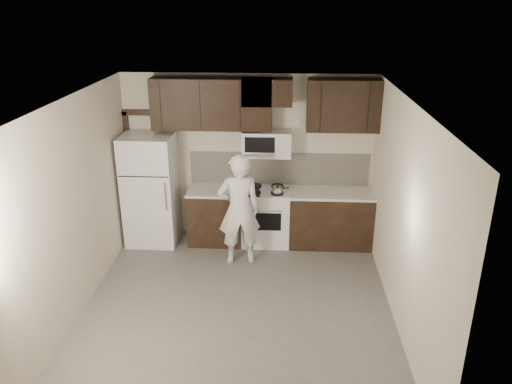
# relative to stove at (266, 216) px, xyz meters

# --- Properties ---
(floor) EXTENTS (4.50, 4.50, 0.00)m
(floor) POSITION_rel_stove_xyz_m (-0.30, -1.94, -0.46)
(floor) COLOR #585553
(floor) RESTS_ON ground
(back_wall) EXTENTS (4.00, 0.00, 4.00)m
(back_wall) POSITION_rel_stove_xyz_m (-0.30, 0.31, 0.89)
(back_wall) COLOR beige
(back_wall) RESTS_ON ground
(ceiling) EXTENTS (4.50, 4.50, 0.00)m
(ceiling) POSITION_rel_stove_xyz_m (-0.30, -1.94, 2.24)
(ceiling) COLOR white
(ceiling) RESTS_ON back_wall
(counter_run) EXTENTS (2.95, 0.64, 0.91)m
(counter_run) POSITION_rel_stove_xyz_m (0.30, 0.00, -0.00)
(counter_run) COLOR black
(counter_run) RESTS_ON floor
(stove) EXTENTS (0.76, 0.66, 0.94)m
(stove) POSITION_rel_stove_xyz_m (0.00, 0.00, 0.00)
(stove) COLOR silver
(stove) RESTS_ON floor
(backsplash) EXTENTS (2.90, 0.02, 0.54)m
(backsplash) POSITION_rel_stove_xyz_m (0.20, 0.30, 0.72)
(backsplash) COLOR beige
(backsplash) RESTS_ON counter_run
(upper_cabinets) EXTENTS (3.48, 0.35, 0.78)m
(upper_cabinets) POSITION_rel_stove_xyz_m (-0.09, 0.14, 1.82)
(upper_cabinets) COLOR black
(upper_cabinets) RESTS_ON back_wall
(microwave) EXTENTS (0.76, 0.42, 0.40)m
(microwave) POSITION_rel_stove_xyz_m (-0.00, 0.12, 1.19)
(microwave) COLOR silver
(microwave) RESTS_ON upper_cabinets
(refrigerator) EXTENTS (0.80, 0.76, 1.80)m
(refrigerator) POSITION_rel_stove_xyz_m (-1.85, -0.05, 0.44)
(refrigerator) COLOR silver
(refrigerator) RESTS_ON floor
(door_trim) EXTENTS (0.50, 0.08, 2.12)m
(door_trim) POSITION_rel_stove_xyz_m (-2.22, 0.27, 0.79)
(door_trim) COLOR black
(door_trim) RESTS_ON floor
(saucepan) EXTENTS (0.26, 0.17, 0.15)m
(saucepan) POSITION_rel_stove_xyz_m (0.18, -0.15, 0.51)
(saucepan) COLOR silver
(saucepan) RESTS_ON stove
(baking_tray) EXTENTS (0.44, 0.34, 0.02)m
(baking_tray) POSITION_rel_stove_xyz_m (-0.31, -0.15, 0.46)
(baking_tray) COLOR black
(baking_tray) RESTS_ON counter_run
(pizza) EXTENTS (0.30, 0.30, 0.02)m
(pizza) POSITION_rel_stove_xyz_m (-0.31, -0.15, 0.48)
(pizza) COLOR #D3B98E
(pizza) RESTS_ON baking_tray
(person) EXTENTS (0.69, 0.51, 1.72)m
(person) POSITION_rel_stove_xyz_m (-0.37, -0.67, 0.40)
(person) COLOR white
(person) RESTS_ON floor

